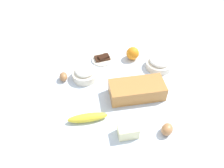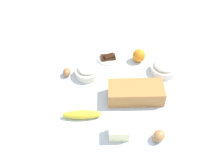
{
  "view_description": "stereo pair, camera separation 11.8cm",
  "coord_description": "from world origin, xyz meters",
  "px_view_note": "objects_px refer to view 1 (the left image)",
  "views": [
    {
      "loc": [
        -0.05,
        -0.83,
        0.88
      ],
      "look_at": [
        0.0,
        0.0,
        0.04
      ],
      "focal_mm": 36.05,
      "sensor_mm": 36.0,
      "label": 1
    },
    {
      "loc": [
        0.07,
        -0.83,
        0.88
      ],
      "look_at": [
        0.0,
        0.0,
        0.04
      ],
      "focal_mm": 36.05,
      "sensor_mm": 36.0,
      "label": 2
    }
  ],
  "objects_px": {
    "banana": "(88,118)",
    "chocolate_plate": "(102,59)",
    "loaf_pan": "(137,90)",
    "flour_bowl": "(85,73)",
    "orange_fruit": "(133,53)",
    "egg_beside_bowl": "(167,129)",
    "butter_block": "(128,130)",
    "sugar_bowl": "(159,63)",
    "egg_near_butter": "(63,77)"
  },
  "relations": [
    {
      "from": "orange_fruit",
      "to": "egg_beside_bowl",
      "type": "xyz_separation_m",
      "value": [
        0.09,
        -0.54,
        -0.01
      ]
    },
    {
      "from": "egg_near_butter",
      "to": "chocolate_plate",
      "type": "height_order",
      "value": "egg_near_butter"
    },
    {
      "from": "flour_bowl",
      "to": "sugar_bowl",
      "type": "distance_m",
      "value": 0.44
    },
    {
      "from": "loaf_pan",
      "to": "butter_block",
      "type": "height_order",
      "value": "loaf_pan"
    },
    {
      "from": "banana",
      "to": "chocolate_plate",
      "type": "bearing_deg",
      "value": 79.69
    },
    {
      "from": "loaf_pan",
      "to": "chocolate_plate",
      "type": "relative_size",
      "value": 2.25
    },
    {
      "from": "loaf_pan",
      "to": "banana",
      "type": "xyz_separation_m",
      "value": [
        -0.25,
        -0.14,
        -0.02
      ]
    },
    {
      "from": "loaf_pan",
      "to": "egg_beside_bowl",
      "type": "height_order",
      "value": "loaf_pan"
    },
    {
      "from": "loaf_pan",
      "to": "sugar_bowl",
      "type": "height_order",
      "value": "loaf_pan"
    },
    {
      "from": "flour_bowl",
      "to": "chocolate_plate",
      "type": "distance_m",
      "value": 0.18
    },
    {
      "from": "chocolate_plate",
      "to": "flour_bowl",
      "type": "bearing_deg",
      "value": -123.68
    },
    {
      "from": "sugar_bowl",
      "to": "chocolate_plate",
      "type": "relative_size",
      "value": 1.18
    },
    {
      "from": "flour_bowl",
      "to": "orange_fruit",
      "type": "height_order",
      "value": "orange_fruit"
    },
    {
      "from": "egg_beside_bowl",
      "to": "egg_near_butter",
      "type": "bearing_deg",
      "value": 143.0
    },
    {
      "from": "chocolate_plate",
      "to": "egg_near_butter",
      "type": "bearing_deg",
      "value": -143.87
    },
    {
      "from": "chocolate_plate",
      "to": "butter_block",
      "type": "bearing_deg",
      "value": -79.45
    },
    {
      "from": "sugar_bowl",
      "to": "butter_block",
      "type": "height_order",
      "value": "sugar_bowl"
    },
    {
      "from": "chocolate_plate",
      "to": "loaf_pan",
      "type": "bearing_deg",
      "value": -60.59
    },
    {
      "from": "loaf_pan",
      "to": "chocolate_plate",
      "type": "bearing_deg",
      "value": 113.13
    },
    {
      "from": "orange_fruit",
      "to": "egg_beside_bowl",
      "type": "distance_m",
      "value": 0.55
    },
    {
      "from": "egg_near_butter",
      "to": "chocolate_plate",
      "type": "distance_m",
      "value": 0.27
    },
    {
      "from": "egg_near_butter",
      "to": "sugar_bowl",
      "type": "bearing_deg",
      "value": 7.52
    },
    {
      "from": "loaf_pan",
      "to": "orange_fruit",
      "type": "relative_size",
      "value": 3.73
    },
    {
      "from": "flour_bowl",
      "to": "chocolate_plate",
      "type": "height_order",
      "value": "flour_bowl"
    },
    {
      "from": "banana",
      "to": "chocolate_plate",
      "type": "relative_size",
      "value": 1.46
    },
    {
      "from": "banana",
      "to": "orange_fruit",
      "type": "bearing_deg",
      "value": 59.34
    },
    {
      "from": "orange_fruit",
      "to": "chocolate_plate",
      "type": "bearing_deg",
      "value": -178.8
    },
    {
      "from": "flour_bowl",
      "to": "egg_near_butter",
      "type": "height_order",
      "value": "flour_bowl"
    },
    {
      "from": "flour_bowl",
      "to": "chocolate_plate",
      "type": "xyz_separation_m",
      "value": [
        0.1,
        0.15,
        -0.02
      ]
    },
    {
      "from": "egg_beside_bowl",
      "to": "butter_block",
      "type": "bearing_deg",
      "value": 179.61
    },
    {
      "from": "loaf_pan",
      "to": "egg_near_butter",
      "type": "bearing_deg",
      "value": 153.94
    },
    {
      "from": "banana",
      "to": "chocolate_plate",
      "type": "distance_m",
      "value": 0.45
    },
    {
      "from": "flour_bowl",
      "to": "orange_fruit",
      "type": "xyz_separation_m",
      "value": [
        0.29,
        0.16,
        0.01
      ]
    },
    {
      "from": "flour_bowl",
      "to": "chocolate_plate",
      "type": "relative_size",
      "value": 1.1
    },
    {
      "from": "sugar_bowl",
      "to": "orange_fruit",
      "type": "xyz_separation_m",
      "value": [
        -0.15,
        0.09,
        0.01
      ]
    },
    {
      "from": "sugar_bowl",
      "to": "banana",
      "type": "bearing_deg",
      "value": -139.02
    },
    {
      "from": "sugar_bowl",
      "to": "flour_bowl",
      "type": "bearing_deg",
      "value": -171.62
    },
    {
      "from": "orange_fruit",
      "to": "butter_block",
      "type": "xyz_separation_m",
      "value": [
        -0.09,
        -0.54,
        -0.01
      ]
    },
    {
      "from": "banana",
      "to": "egg_near_butter",
      "type": "xyz_separation_m",
      "value": [
        -0.14,
        0.29,
        0.0
      ]
    },
    {
      "from": "flour_bowl",
      "to": "chocolate_plate",
      "type": "bearing_deg",
      "value": 56.32
    },
    {
      "from": "loaf_pan",
      "to": "egg_beside_bowl",
      "type": "xyz_separation_m",
      "value": [
        0.11,
        -0.23,
        -0.02
      ]
    },
    {
      "from": "flour_bowl",
      "to": "orange_fruit",
      "type": "relative_size",
      "value": 1.82
    },
    {
      "from": "butter_block",
      "to": "egg_beside_bowl",
      "type": "height_order",
      "value": "butter_block"
    },
    {
      "from": "loaf_pan",
      "to": "orange_fruit",
      "type": "bearing_deg",
      "value": 80.77
    },
    {
      "from": "flour_bowl",
      "to": "egg_beside_bowl",
      "type": "bearing_deg",
      "value": -45.48
    },
    {
      "from": "loaf_pan",
      "to": "sugar_bowl",
      "type": "bearing_deg",
      "value": 46.64
    },
    {
      "from": "flour_bowl",
      "to": "banana",
      "type": "height_order",
      "value": "flour_bowl"
    },
    {
      "from": "egg_beside_bowl",
      "to": "orange_fruit",
      "type": "bearing_deg",
      "value": 99.46
    },
    {
      "from": "flour_bowl",
      "to": "banana",
      "type": "relative_size",
      "value": 0.75
    },
    {
      "from": "loaf_pan",
      "to": "butter_block",
      "type": "bearing_deg",
      "value": -113.17
    }
  ]
}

